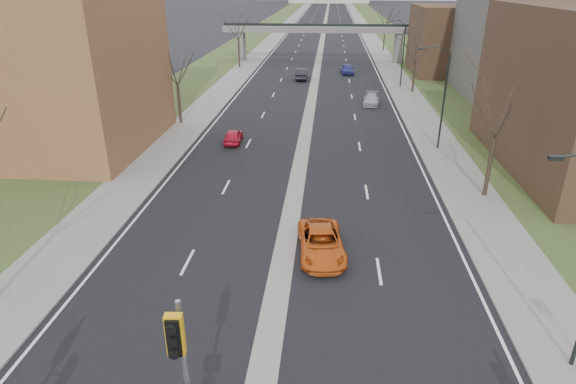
# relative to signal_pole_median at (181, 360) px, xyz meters

# --- Properties ---
(road_surface) EXTENTS (20.00, 600.00, 0.01)m
(road_surface) POSITION_rel_signal_pole_median_xyz_m (1.70, 149.14, -4.03)
(road_surface) COLOR black
(road_surface) RESTS_ON ground
(median_strip) EXTENTS (1.20, 600.00, 0.02)m
(median_strip) POSITION_rel_signal_pole_median_xyz_m (1.70, 149.14, -4.04)
(median_strip) COLOR gray
(median_strip) RESTS_ON ground
(sidewalk_right) EXTENTS (4.00, 600.00, 0.12)m
(sidewalk_right) POSITION_rel_signal_pole_median_xyz_m (13.70, 149.14, -3.98)
(sidewalk_right) COLOR gray
(sidewalk_right) RESTS_ON ground
(sidewalk_left) EXTENTS (4.00, 600.00, 0.12)m
(sidewalk_left) POSITION_rel_signal_pole_median_xyz_m (-10.30, 149.14, -3.98)
(sidewalk_left) COLOR gray
(sidewalk_left) RESTS_ON ground
(grass_verge_right) EXTENTS (8.00, 600.00, 0.10)m
(grass_verge_right) POSITION_rel_signal_pole_median_xyz_m (19.70, 149.14, -3.99)
(grass_verge_right) COLOR #2E441F
(grass_verge_right) RESTS_ON ground
(grass_verge_left) EXTENTS (8.00, 600.00, 0.10)m
(grass_verge_left) POSITION_rel_signal_pole_median_xyz_m (-16.30, 149.14, -3.99)
(grass_verge_left) COLOR #2E441F
(grass_verge_left) RESTS_ON ground
(commercial_block_mid) EXTENTS (18.00, 22.00, 15.00)m
(commercial_block_mid) POSITION_rel_signal_pole_median_xyz_m (29.70, 51.14, 3.46)
(commercial_block_mid) COLOR #585650
(commercial_block_mid) RESTS_ON ground
(commercial_block_far) EXTENTS (14.00, 14.00, 10.00)m
(commercial_block_far) POSITION_rel_signal_pole_median_xyz_m (23.70, 69.14, 0.96)
(commercial_block_far) COLOR #4E3624
(commercial_block_far) RESTS_ON ground
(pedestrian_bridge) EXTENTS (34.00, 3.00, 6.45)m
(pedestrian_bridge) POSITION_rel_signal_pole_median_xyz_m (1.70, 79.14, 0.81)
(pedestrian_bridge) COLOR slate
(pedestrian_bridge) RESTS_ON ground
(streetlight_mid) EXTENTS (2.61, 0.20, 8.70)m
(streetlight_mid) POSITION_rel_signal_pole_median_xyz_m (12.69, 31.14, 2.91)
(streetlight_mid) COLOR black
(streetlight_mid) RESTS_ON sidewalk_right
(streetlight_far) EXTENTS (2.61, 0.20, 8.70)m
(streetlight_far) POSITION_rel_signal_pole_median_xyz_m (12.69, 57.14, 2.91)
(streetlight_far) COLOR black
(streetlight_far) RESTS_ON sidewalk_right
(tree_left_b) EXTENTS (6.75, 6.75, 8.81)m
(tree_left_b) POSITION_rel_signal_pole_median_xyz_m (-11.30, 37.14, 2.19)
(tree_left_b) COLOR #382B21
(tree_left_b) RESTS_ON sidewalk_left
(tree_left_c) EXTENTS (7.65, 7.65, 9.99)m
(tree_left_c) POSITION_rel_signal_pole_median_xyz_m (-11.30, 71.14, 3.00)
(tree_left_c) COLOR #382B21
(tree_left_c) RESTS_ON sidewalk_left
(tree_right_a) EXTENTS (7.20, 7.20, 9.40)m
(tree_right_a) POSITION_rel_signal_pole_median_xyz_m (14.70, 21.14, 2.60)
(tree_right_a) COLOR #382B21
(tree_right_a) RESTS_ON sidewalk_right
(tree_right_b) EXTENTS (6.30, 6.30, 8.22)m
(tree_right_b) POSITION_rel_signal_pole_median_xyz_m (14.70, 54.14, 1.78)
(tree_right_b) COLOR #382B21
(tree_right_b) RESTS_ON sidewalk_right
(tree_right_c) EXTENTS (7.65, 7.65, 9.99)m
(tree_right_c) POSITION_rel_signal_pole_median_xyz_m (14.70, 94.14, 3.00)
(tree_right_c) COLOR #382B21
(tree_right_c) RESTS_ON sidewalk_right
(signal_pole_median) EXTENTS (0.67, 0.95, 5.80)m
(signal_pole_median) POSITION_rel_signal_pole_median_xyz_m (0.00, 0.00, 0.00)
(signal_pole_median) COLOR gray
(signal_pole_median) RESTS_ON ground
(car_left_near) EXTENTS (1.67, 3.75, 1.25)m
(car_left_near) POSITION_rel_signal_pole_median_xyz_m (-4.71, 31.37, -3.41)
(car_left_near) COLOR red
(car_left_near) RESTS_ON ground
(car_left_far) EXTENTS (1.75, 4.83, 1.58)m
(car_left_far) POSITION_rel_signal_pole_median_xyz_m (-0.30, 61.88, -3.25)
(car_left_far) COLOR black
(car_left_far) RESTS_ON ground
(car_right_near) EXTENTS (2.92, 5.34, 1.42)m
(car_right_near) POSITION_rel_signal_pole_median_xyz_m (3.70, 12.58, -3.33)
(car_right_near) COLOR #CB5415
(car_right_near) RESTS_ON ground
(car_right_mid) EXTENTS (2.19, 4.45, 1.24)m
(car_right_mid) POSITION_rel_signal_pole_median_xyz_m (8.81, 46.93, -3.42)
(car_right_mid) COLOR #A0A2A7
(car_right_mid) RESTS_ON ground
(car_right_far) EXTENTS (2.06, 4.48, 1.49)m
(car_right_far) POSITION_rel_signal_pole_median_xyz_m (6.52, 66.96, -3.30)
(car_right_far) COLOR navy
(car_right_far) RESTS_ON ground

